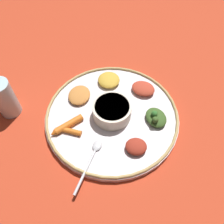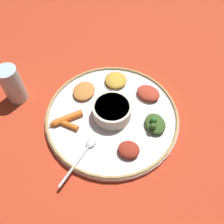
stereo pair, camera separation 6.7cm
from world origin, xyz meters
The scene contains 13 objects.
ground_plane centered at (0.00, 0.00, 0.00)m, with size 2.40×2.40×0.00m, color #B7381E.
platter centered at (0.00, 0.00, 0.01)m, with size 0.38×0.38×0.02m, color silver.
platter_rim centered at (0.00, 0.00, 0.02)m, with size 0.38×0.38×0.01m, color tan.
center_bowl centered at (0.00, 0.00, 0.04)m, with size 0.11×0.11×0.04m.
spoon centered at (-0.14, 0.03, 0.02)m, with size 0.15×0.05×0.01m.
greens_pile centered at (0.00, -0.12, 0.03)m, with size 0.09×0.08×0.04m.
carrot_near_spoon centered at (-0.06, 0.12, 0.03)m, with size 0.08×0.08×0.02m.
carrot_outer centered at (-0.07, 0.11, 0.02)m, with size 0.02×0.08×0.01m.
mound_berbere_red centered at (0.10, -0.08, 0.03)m, with size 0.07×0.06×0.02m, color #B73D28.
mound_squash centered at (0.05, 0.11, 0.03)m, with size 0.08×0.06×0.02m, color #C67A38.
mound_beet centered at (-0.10, -0.08, 0.03)m, with size 0.06×0.05×0.02m, color maroon.
mound_lentil_yellow centered at (0.12, 0.03, 0.03)m, with size 0.07×0.07×0.02m, color gold.
drinking_glass centered at (-0.01, 0.30, 0.05)m, with size 0.06×0.06×0.12m.
Camera 2 is at (-0.37, -0.12, 0.58)m, focal length 38.31 mm.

